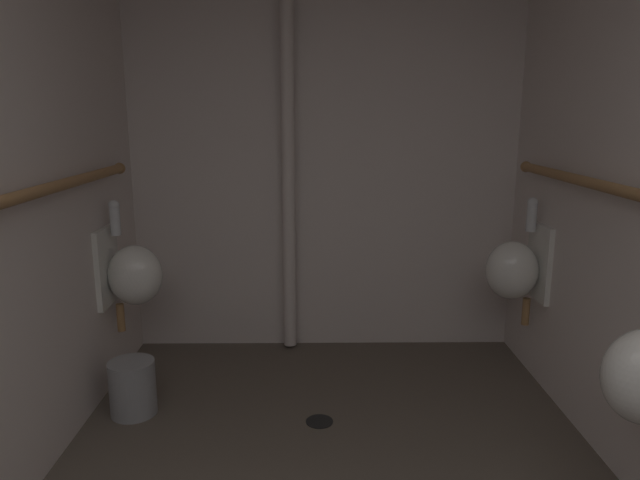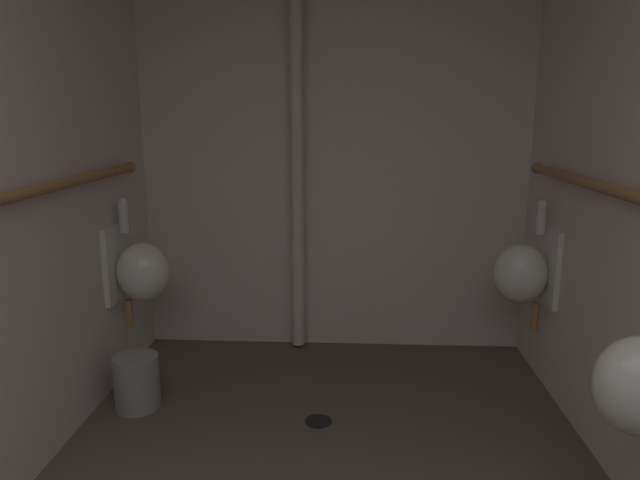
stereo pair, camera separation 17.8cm
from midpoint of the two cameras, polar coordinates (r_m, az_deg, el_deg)
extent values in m
cube|color=silver|center=(3.76, 2.77, 8.01)|extent=(2.60, 0.06, 2.51)
ellipsoid|color=silver|center=(3.42, -15.66, -3.07)|extent=(0.30, 0.26, 0.34)
cube|color=silver|center=(3.46, -18.14, -2.20)|extent=(0.03, 0.30, 0.44)
cylinder|color=silver|center=(3.39, -17.41, 2.03)|extent=(0.06, 0.06, 0.16)
sphere|color=silver|center=(3.37, -17.50, 3.45)|extent=(0.06, 0.06, 0.06)
cylinder|color=#9E7042|center=(3.53, -16.97, -6.94)|extent=(0.04, 0.04, 0.16)
ellipsoid|color=silver|center=(2.29, 31.00, -12.30)|extent=(0.30, 0.26, 0.34)
ellipsoid|color=silver|center=(3.48, 20.57, -3.16)|extent=(0.30, 0.26, 0.34)
cube|color=silver|center=(3.52, 23.04, -2.36)|extent=(0.03, 0.30, 0.44)
cylinder|color=silver|center=(3.45, 22.39, 1.83)|extent=(0.06, 0.06, 0.16)
sphere|color=silver|center=(3.43, 22.50, 3.22)|extent=(0.06, 0.06, 0.06)
cylinder|color=#9E7042|center=(3.59, 21.80, -7.00)|extent=(0.04, 0.04, 0.16)
sphere|color=#9E7042|center=(3.55, -16.88, 6.88)|extent=(0.06, 0.06, 0.06)
sphere|color=#9E7042|center=(3.61, 22.00, 6.60)|extent=(0.06, 0.06, 0.06)
cylinder|color=silver|center=(3.66, -0.88, 7.90)|extent=(0.08, 0.08, 2.46)
cylinder|color=black|center=(3.09, 1.55, -17.46)|extent=(0.14, 0.14, 0.01)
cylinder|color=gray|center=(3.28, -16.14, -13.36)|extent=(0.24, 0.24, 0.29)
camera|label=1|loc=(0.09, -87.09, 0.64)|focal=32.41mm
camera|label=2|loc=(0.09, 92.91, -0.64)|focal=32.41mm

